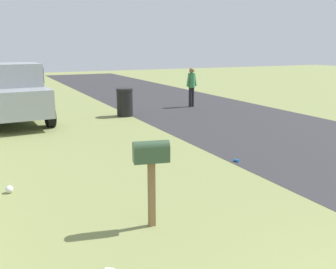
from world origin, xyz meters
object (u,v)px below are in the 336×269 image
at_px(mailbox, 151,158).
at_px(pedestrian, 192,84).
at_px(pickup_truck, 12,91).
at_px(trash_bin, 125,102).

xyz_separation_m(mailbox, pedestrian, (9.83, -6.15, -0.06)).
bearing_deg(pickup_truck, pedestrian, 88.59).
height_order(mailbox, trash_bin, mailbox).
height_order(pickup_truck, pedestrian, pickup_truck).
bearing_deg(mailbox, pedestrian, -19.81).
bearing_deg(trash_bin, mailbox, 163.16).
relative_size(pickup_truck, pedestrian, 3.09).
xyz_separation_m(mailbox, trash_bin, (8.94, -2.71, -0.53)).
distance_m(pickup_truck, trash_bin, 4.05).
bearing_deg(pedestrian, pickup_truck, 77.96).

